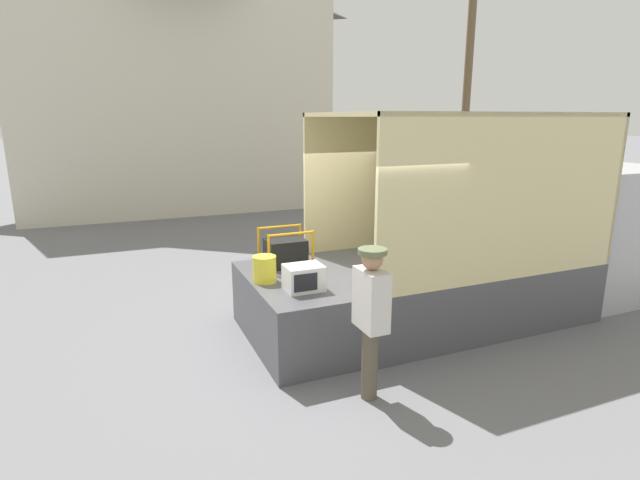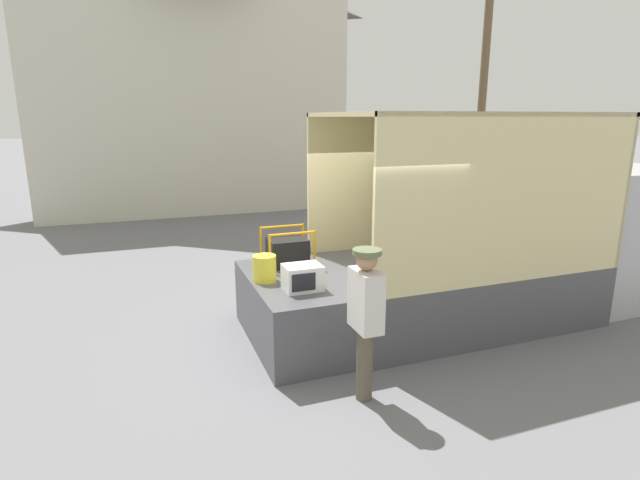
% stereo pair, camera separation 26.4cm
% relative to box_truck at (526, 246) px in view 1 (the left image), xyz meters
% --- Properties ---
extents(ground_plane, '(160.00, 160.00, 0.00)m').
position_rel_box_truck_xyz_m(ground_plane, '(-3.49, 0.00, -0.95)').
color(ground_plane, slate).
extents(box_truck, '(6.06, 2.35, 3.10)m').
position_rel_box_truck_xyz_m(box_truck, '(0.00, 0.00, 0.00)').
color(box_truck, '#B2B2B7').
rests_on(box_truck, ground).
extents(tailgate_deck, '(1.20, 2.23, 0.92)m').
position_rel_box_truck_xyz_m(tailgate_deck, '(-4.09, 0.00, -0.50)').
color(tailgate_deck, '#4C4C51').
rests_on(tailgate_deck, ground).
extents(microwave, '(0.47, 0.38, 0.32)m').
position_rel_box_truck_xyz_m(microwave, '(-4.13, -0.49, 0.13)').
color(microwave, white).
rests_on(microwave, tailgate_deck).
extents(portable_generator, '(0.69, 0.54, 0.55)m').
position_rel_box_truck_xyz_m(portable_generator, '(-3.97, 0.61, 0.17)').
color(portable_generator, black).
rests_on(portable_generator, tailgate_deck).
extents(orange_bucket, '(0.31, 0.31, 0.35)m').
position_rel_box_truck_xyz_m(orange_bucket, '(-4.49, 0.02, 0.14)').
color(orange_bucket, yellow).
rests_on(orange_bucket, tailgate_deck).
extents(worker_person, '(0.31, 0.44, 1.71)m').
position_rel_box_truck_xyz_m(worker_person, '(-3.82, -1.68, 0.10)').
color(worker_person, brown).
rests_on(worker_person, ground).
extents(house_backdrop, '(10.11, 7.91, 9.32)m').
position_rel_box_truck_xyz_m(house_backdrop, '(-3.99, 13.43, 3.79)').
color(house_backdrop, beige).
rests_on(house_backdrop, ground).
extents(utility_pole, '(1.80, 0.28, 8.86)m').
position_rel_box_truck_xyz_m(utility_pole, '(5.55, 8.72, 3.63)').
color(utility_pole, brown).
rests_on(utility_pole, ground).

